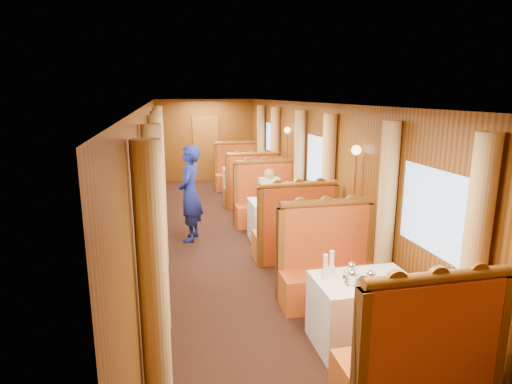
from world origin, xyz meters
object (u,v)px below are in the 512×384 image
object	(u,v)px
fruit_plate	(399,280)
steward	(190,193)
banquette_near_aft	(328,271)
passenger	(269,192)
banquette_mid_aft	(266,204)
banquette_mid_fwd	(295,235)
table_far	(244,183)
banquette_far_fwd	(252,189)
tea_tray	(360,281)
rose_vase_far	(245,162)
teapot_right	(371,280)
table_mid	(279,220)
teapot_left	(352,279)
rose_vase_mid	(279,191)
table_near	(363,312)
teapot_back	(351,271)
banquette_near_fwd	(417,365)
banquette_far_aft	(238,174)

from	to	relation	value
fruit_plate	steward	xyz separation A→B (m)	(-1.91, 3.95, 0.11)
banquette_near_aft	passenger	size ratio (longest dim) A/B	1.76
banquette_near_aft	banquette_mid_aft	world-z (taller)	same
banquette_near_aft	banquette_mid_fwd	bearing A→B (deg)	90.00
table_far	banquette_far_fwd	distance (m)	1.02
banquette_mid_fwd	passenger	xyz separation A→B (m)	(-0.00, 1.74, 0.32)
fruit_plate	tea_tray	bearing A→B (deg)	169.75
table_far	rose_vase_far	distance (m)	0.55
teapot_right	steward	size ratio (longest dim) A/B	0.09
banquette_mid_aft	fruit_plate	bearing A→B (deg)	-86.02
table_mid	tea_tray	size ratio (longest dim) A/B	3.09
teapot_left	rose_vase_mid	size ratio (longest dim) A/B	0.43
rose_vase_far	passenger	size ratio (longest dim) A/B	0.47
table_mid	fruit_plate	xyz separation A→B (m)	(0.32, -3.61, 0.39)
tea_tray	teapot_right	distance (m)	0.13
banquette_far_fwd	teapot_left	bearing A→B (deg)	-91.82
table_near	rose_vase_mid	xyz separation A→B (m)	(-0.00, 3.51, 0.55)
banquette_near_aft	banquette_mid_aft	xyz separation A→B (m)	(0.00, 3.50, 0.00)
banquette_near_aft	banquette_mid_aft	bearing A→B (deg)	90.00
teapot_left	fruit_plate	xyz separation A→B (m)	(0.52, -0.02, -0.04)
teapot_back	fruit_plate	distance (m)	0.49
banquette_near_fwd	passenger	distance (m)	5.25
table_far	tea_tray	xyz separation A→B (m)	(-0.08, -7.04, 0.38)
table_near	banquette_near_fwd	bearing A→B (deg)	-90.00
banquette_near_aft	tea_tray	xyz separation A→B (m)	(-0.08, -1.06, 0.33)
table_near	tea_tray	xyz separation A→B (m)	(-0.08, -0.04, 0.38)
banquette_far_aft	tea_tray	size ratio (longest dim) A/B	3.94
passenger	teapot_left	bearing A→B (deg)	-92.56
banquette_far_fwd	teapot_left	distance (m)	6.10
rose_vase_mid	steward	world-z (taller)	steward
rose_vase_far	steward	distance (m)	3.55
steward	rose_vase_mid	bearing A→B (deg)	93.60
teapot_right	rose_vase_far	world-z (taller)	rose_vase_far
table_mid	teapot_right	size ratio (longest dim) A/B	6.75
banquette_mid_fwd	fruit_plate	bearing A→B (deg)	-82.95
banquette_far_fwd	rose_vase_far	bearing A→B (deg)	89.02
banquette_far_aft	teapot_right	bearing A→B (deg)	-90.13
teapot_back	passenger	bearing A→B (deg)	85.76
tea_tray	passenger	size ratio (longest dim) A/B	0.45
banquette_near_fwd	banquette_near_aft	world-z (taller)	same
banquette_far_fwd	teapot_left	world-z (taller)	banquette_far_fwd
banquette_near_fwd	banquette_far_fwd	xyz separation A→B (m)	(0.00, 7.00, 0.00)
teapot_right	rose_vase_far	distance (m)	7.15
table_near	table_far	distance (m)	7.00
banquette_far_aft	fruit_plate	bearing A→B (deg)	-87.73
rose_vase_mid	rose_vase_far	world-z (taller)	same
banquette_near_fwd	banquette_mid_aft	xyz separation A→B (m)	(0.00, 5.53, 0.00)
fruit_plate	passenger	size ratio (longest dim) A/B	0.31
rose_vase_mid	banquette_near_fwd	bearing A→B (deg)	-89.97
table_mid	fruit_plate	size ratio (longest dim) A/B	4.48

